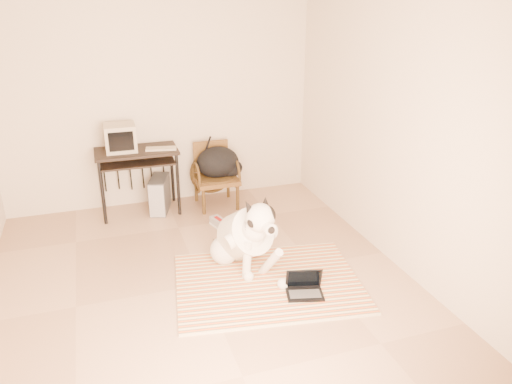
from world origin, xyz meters
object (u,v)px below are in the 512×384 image
dog (245,237)px  pc_tower (160,194)px  computer_desk (137,159)px  backpack (220,163)px  rattan_chair (215,175)px  crt_monitor (120,138)px  laptop (304,288)px

dog → pc_tower: 1.83m
computer_desk → backpack: computer_desk is taller
pc_tower → rattan_chair: rattan_chair is taller
dog → crt_monitor: 2.16m
dog → crt_monitor: bearing=119.8°
dog → backpack: (0.19, 1.70, 0.21)m
dog → computer_desk: bearing=115.9°
computer_desk → pc_tower: 0.55m
dog → rattan_chair: (0.12, 1.71, 0.06)m
pc_tower → laptop: bearing=-67.5°
dog → laptop: dog is taller
laptop → backpack: size_ratio=0.65×
rattan_chair → backpack: (0.07, -0.00, 0.15)m
pc_tower → crt_monitor: bearing=170.7°
rattan_chair → backpack: 0.17m
pc_tower → computer_desk: bearing=173.0°
crt_monitor → pc_tower: size_ratio=0.72×
computer_desk → crt_monitor: bearing=167.4°
rattan_chair → backpack: rattan_chair is taller
pc_tower → backpack: 0.87m
pc_tower → dog: bearing=-70.4°
laptop → rattan_chair: (-0.25, 2.36, 0.33)m
crt_monitor → rattan_chair: size_ratio=0.45×
dog → rattan_chair: bearing=86.1°
backpack → crt_monitor: bearing=175.9°
crt_monitor → dog: bearing=-60.2°
laptop → rattan_chair: bearing=96.2°
crt_monitor → laptop: bearing=-60.3°
crt_monitor → pc_tower: 0.88m
dog → computer_desk: size_ratio=1.17×
dog → rattan_chair: dog is taller
laptop → pc_tower: size_ratio=0.75×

